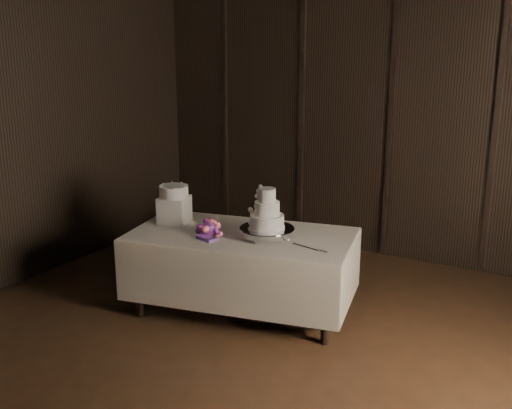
# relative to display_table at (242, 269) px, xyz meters

# --- Properties ---
(room) EXTENTS (6.08, 7.08, 3.08)m
(room) POSITION_rel_display_table_xyz_m (0.62, -1.32, 1.08)
(room) COLOR black
(room) RESTS_ON ground
(display_table) EXTENTS (2.17, 1.45, 0.76)m
(display_table) POSITION_rel_display_table_xyz_m (0.00, 0.00, 0.00)
(display_table) COLOR silver
(display_table) RESTS_ON ground
(cake_stand) EXTENTS (0.49, 0.49, 0.09)m
(cake_stand) POSITION_rel_display_table_xyz_m (0.26, 0.01, 0.39)
(cake_stand) COLOR silver
(cake_stand) RESTS_ON display_table
(wedding_cake) EXTENTS (0.34, 0.30, 0.36)m
(wedding_cake) POSITION_rel_display_table_xyz_m (0.23, -0.01, 0.57)
(wedding_cake) COLOR white
(wedding_cake) RESTS_ON cake_stand
(bouquet) EXTENTS (0.38, 0.45, 0.19)m
(bouquet) POSITION_rel_display_table_xyz_m (-0.22, -0.19, 0.41)
(bouquet) COLOR #DC4E82
(bouquet) RESTS_ON display_table
(box_pedestal) EXTENTS (0.32, 0.32, 0.25)m
(box_pedestal) POSITION_rel_display_table_xyz_m (-0.73, -0.03, 0.47)
(box_pedestal) COLOR white
(box_pedestal) RESTS_ON display_table
(small_cake) EXTENTS (0.29, 0.29, 0.11)m
(small_cake) POSITION_rel_display_table_xyz_m (-0.73, -0.03, 0.65)
(small_cake) COLOR white
(small_cake) RESTS_ON box_pedestal
(cake_knife) EXTENTS (0.37, 0.11, 0.01)m
(cake_knife) POSITION_rel_display_table_xyz_m (0.66, -0.06, 0.35)
(cake_knife) COLOR silver
(cake_knife) RESTS_ON display_table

